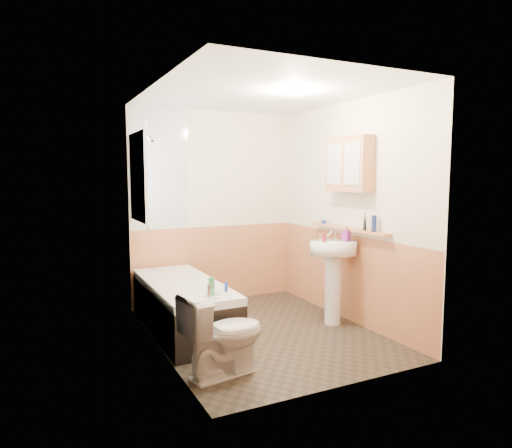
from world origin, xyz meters
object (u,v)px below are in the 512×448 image
object	(u,v)px
toilet	(224,334)
bathtub	(183,305)
pine_shelf	(348,229)
sink	(333,265)
medicine_cabinet	(349,164)

from	to	relation	value
toilet	bathtub	bearing A→B (deg)	-10.55
toilet	pine_shelf	bearing A→B (deg)	-78.01
toilet	pine_shelf	distance (m)	2.06
bathtub	toilet	bearing A→B (deg)	-91.39
bathtub	sink	xyz separation A→B (m)	(1.57, -0.55, 0.40)
sink	pine_shelf	world-z (taller)	pine_shelf
toilet	sink	xyz separation A→B (m)	(1.60, 0.68, 0.32)
sink	medicine_cabinet	bearing A→B (deg)	-18.62
toilet	medicine_cabinet	size ratio (longest dim) A/B	1.06
sink	medicine_cabinet	size ratio (longest dim) A/B	1.59
sink	medicine_cabinet	distance (m)	1.13
medicine_cabinet	bathtub	bearing A→B (deg)	162.08
toilet	pine_shelf	size ratio (longest dim) A/B	0.55
toilet	pine_shelf	xyz separation A→B (m)	(1.80, 0.70, 0.72)
bathtub	medicine_cabinet	xyz separation A→B (m)	(1.74, -0.56, 1.51)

